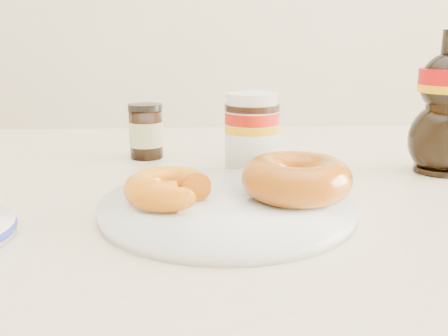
{
  "coord_description": "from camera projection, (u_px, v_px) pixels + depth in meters",
  "views": [
    {
      "loc": [
        -0.11,
        -0.47,
        0.92
      ],
      "look_at": [
        -0.07,
        0.07,
        0.79
      ],
      "focal_mm": 40.0,
      "sensor_mm": 36.0,
      "label": 1
    }
  ],
  "objects": [
    {
      "name": "plate",
      "position": [
        227.0,
        206.0,
        0.52
      ],
      "size": [
        0.26,
        0.26,
        0.01
      ],
      "color": "white",
      "rests_on": "dining_table"
    },
    {
      "name": "syrup_bottle",
      "position": [
        448.0,
        103.0,
        0.66
      ],
      "size": [
        0.11,
        0.09,
        0.19
      ],
      "primitive_type": null,
      "rotation": [
        0.0,
        0.0,
        0.13
      ],
      "color": "black",
      "rests_on": "dining_table"
    },
    {
      "name": "nutella_jar",
      "position": [
        252.0,
        129.0,
        0.68
      ],
      "size": [
        0.07,
        0.07,
        0.11
      ],
      "rotation": [
        0.0,
        0.0,
        -0.21
      ],
      "color": "white",
      "rests_on": "dining_table"
    },
    {
      "name": "donut_whole",
      "position": [
        296.0,
        178.0,
        0.52
      ],
      "size": [
        0.14,
        0.14,
        0.04
      ],
      "primitive_type": "torus",
      "rotation": [
        0.0,
        0.0,
        -0.29
      ],
      "color": "#8E3709",
      "rests_on": "plate"
    },
    {
      "name": "donut_bitten",
      "position": [
        168.0,
        188.0,
        0.51
      ],
      "size": [
        0.1,
        0.1,
        0.03
      ],
      "primitive_type": "torus",
      "rotation": [
        0.0,
        0.0,
        0.14
      ],
      "color": "#CB660B",
      "rests_on": "plate"
    },
    {
      "name": "dining_table",
      "position": [
        282.0,
        254.0,
        0.62
      ],
      "size": [
        1.4,
        0.9,
        0.75
      ],
      "color": "beige",
      "rests_on": "ground"
    },
    {
      "name": "dark_jar",
      "position": [
        146.0,
        132.0,
        0.75
      ],
      "size": [
        0.05,
        0.05,
        0.08
      ],
      "rotation": [
        0.0,
        0.0,
        -0.29
      ],
      "color": "black",
      "rests_on": "dining_table"
    }
  ]
}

